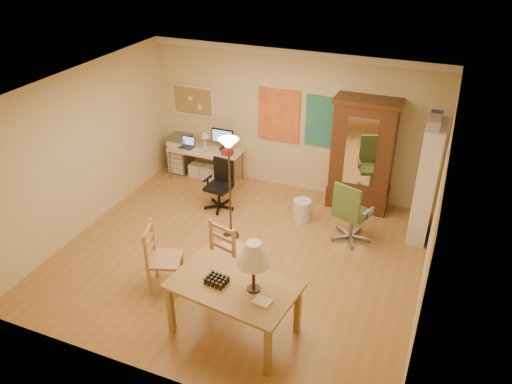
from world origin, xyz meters
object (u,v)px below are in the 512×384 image
at_px(bookshelf, 426,183).
at_px(computer_desk, 208,161).
at_px(armoire, 362,162).
at_px(dining_table, 240,277).
at_px(office_chair_green, 350,225).
at_px(office_chair_black, 220,195).

bearing_deg(bookshelf, computer_desk, 173.71).
bearing_deg(armoire, dining_table, -100.58).
distance_m(computer_desk, armoire, 3.06).
xyz_separation_m(office_chair_green, armoire, (-0.11, 1.14, 0.61)).
height_order(computer_desk, armoire, armoire).
bearing_deg(dining_table, office_chair_black, 120.60).
bearing_deg(dining_table, office_chair_green, 72.65).
xyz_separation_m(dining_table, armoire, (0.70, 3.75, -0.03)).
height_order(office_chair_black, armoire, armoire).
bearing_deg(armoire, bookshelf, -25.46).
bearing_deg(dining_table, computer_desk, 122.34).
relative_size(dining_table, armoire, 0.81).
distance_m(office_chair_black, bookshelf, 3.58).
distance_m(office_chair_green, armoire, 1.30).
relative_size(office_chair_green, armoire, 0.53).
bearing_deg(office_chair_green, dining_table, -107.35).
height_order(dining_table, bookshelf, bookshelf).
relative_size(office_chair_black, bookshelf, 0.46).
relative_size(computer_desk, armoire, 0.70).
xyz_separation_m(dining_table, office_chair_black, (-1.62, 2.74, -0.68)).
xyz_separation_m(office_chair_black, office_chair_green, (2.44, -0.14, 0.04)).
xyz_separation_m(office_chair_green, bookshelf, (1.03, 0.60, 0.70)).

